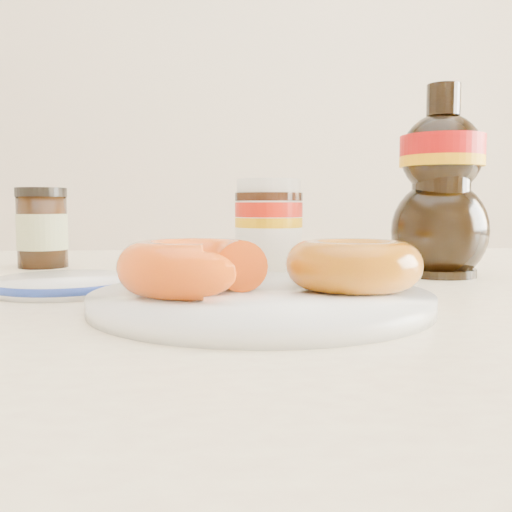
{
  "coord_description": "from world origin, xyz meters",
  "views": [
    {
      "loc": [
        -0.06,
        -0.45,
        0.83
      ],
      "look_at": [
        -0.03,
        0.02,
        0.79
      ],
      "focal_mm": 40.0,
      "sensor_mm": 36.0,
      "label": 1
    }
  ],
  "objects": [
    {
      "name": "plate",
      "position": [
        -0.03,
        -0.03,
        0.76
      ],
      "size": [
        0.25,
        0.25,
        0.01
      ],
      "color": "white",
      "rests_on": "dining_table"
    },
    {
      "name": "dark_jar",
      "position": [
        -0.28,
        0.28,
        0.8
      ],
      "size": [
        0.06,
        0.06,
        0.1
      ],
      "rotation": [
        0.0,
        0.0,
        -0.34
      ],
      "color": "black",
      "rests_on": "dining_table"
    },
    {
      "name": "donut_bitten",
      "position": [
        -0.08,
        -0.03,
        0.78
      ],
      "size": [
        0.11,
        0.11,
        0.04
      ],
      "primitive_type": "torus",
      "rotation": [
        0.0,
        0.0,
        0.03
      ],
      "color": "#D6580C",
      "rests_on": "plate"
    },
    {
      "name": "blue_rim_saucer",
      "position": [
        -0.2,
        0.07,
        0.76
      ],
      "size": [
        0.13,
        0.13,
        0.01
      ],
      "color": "white",
      "rests_on": "dining_table"
    },
    {
      "name": "nutella_jar",
      "position": [
        -0.0,
        0.18,
        0.81
      ],
      "size": [
        0.08,
        0.08,
        0.11
      ],
      "rotation": [
        0.0,
        0.0,
        0.08
      ],
      "color": "white",
      "rests_on": "dining_table"
    },
    {
      "name": "dining_table",
      "position": [
        0.0,
        0.1,
        0.67
      ],
      "size": [
        1.4,
        0.9,
        0.75
      ],
      "color": "#F8ECBD",
      "rests_on": "ground"
    },
    {
      "name": "syrup_bottle",
      "position": [
        0.18,
        0.15,
        0.85
      ],
      "size": [
        0.11,
        0.09,
        0.21
      ],
      "primitive_type": null,
      "rotation": [
        0.0,
        0.0,
        -0.02
      ],
      "color": "black",
      "rests_on": "dining_table"
    },
    {
      "name": "donut_whole",
      "position": [
        0.04,
        -0.02,
        0.78
      ],
      "size": [
        0.13,
        0.13,
        0.04
      ],
      "primitive_type": "torus",
      "rotation": [
        0.0,
        0.0,
        -0.28
      ],
      "color": "#A9660A",
      "rests_on": "plate"
    }
  ]
}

